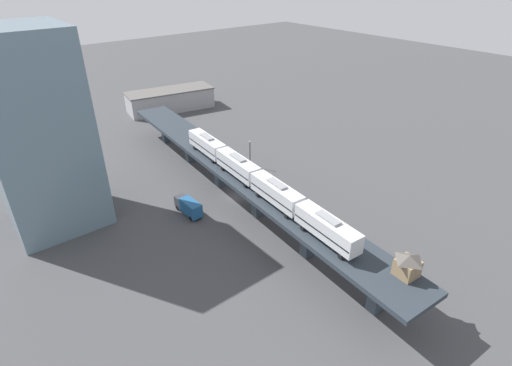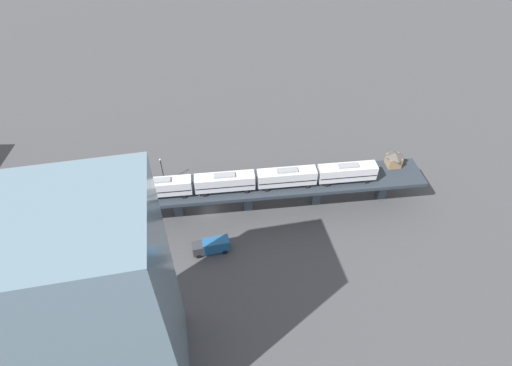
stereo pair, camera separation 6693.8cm
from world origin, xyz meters
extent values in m
plane|color=#424244|center=(0.00, 0.00, 0.00)|extent=(400.00, 400.00, 0.00)
cube|color=#283039|center=(0.00, 0.00, 6.69)|extent=(15.76, 92.38, 0.80)
cube|color=#333D47|center=(-3.09, -38.38, 3.14)|extent=(1.94, 1.94, 6.29)
cube|color=#333D47|center=(-1.89, -23.42, 3.14)|extent=(1.94, 1.94, 6.29)
cube|color=#333D47|center=(-0.68, -8.47, 3.14)|extent=(1.94, 1.94, 6.29)
cube|color=#333D47|center=(0.52, 6.48, 3.14)|extent=(1.94, 1.94, 6.29)
cube|color=#333D47|center=(1.73, 21.43, 3.14)|extent=(1.94, 1.94, 6.29)
cube|color=#333D47|center=(2.93, 36.38, 3.14)|extent=(1.94, 1.94, 6.29)
cube|color=silver|center=(-3.72, -28.78, 9.63)|extent=(3.75, 12.19, 3.10)
cube|color=black|center=(-3.72, -28.78, 9.33)|extent=(3.78, 11.95, 0.24)
cube|color=gray|center=(-3.72, -28.78, 11.36)|extent=(1.73, 4.30, 0.36)
cylinder|color=black|center=(-5.25, -32.87, 7.51)|extent=(0.29, 0.85, 0.84)
cylinder|color=black|center=(-2.87, -33.06, 7.51)|extent=(0.29, 0.85, 0.84)
cylinder|color=black|center=(-4.57, -24.49, 7.51)|extent=(0.29, 0.85, 0.84)
cylinder|color=black|center=(-2.20, -24.69, 7.51)|extent=(0.29, 0.85, 0.84)
cube|color=silver|center=(-2.71, -16.22, 9.63)|extent=(3.75, 12.19, 3.10)
cube|color=black|center=(-2.71, -16.22, 9.33)|extent=(3.78, 11.95, 0.24)
cube|color=gray|center=(-2.71, -16.22, 11.36)|extent=(1.73, 4.30, 0.36)
cylinder|color=black|center=(-4.23, -20.31, 7.51)|extent=(0.29, 0.85, 0.84)
cylinder|color=black|center=(-1.86, -20.50, 7.51)|extent=(0.29, 0.85, 0.84)
cylinder|color=black|center=(-3.56, -11.94, 7.51)|extent=(0.29, 0.85, 0.84)
cylinder|color=black|center=(-1.19, -12.13, 7.51)|extent=(0.29, 0.85, 0.84)
cube|color=silver|center=(-1.70, -3.66, 9.63)|extent=(3.75, 12.19, 3.10)
cube|color=black|center=(-1.70, -3.66, 9.33)|extent=(3.78, 11.95, 0.24)
cube|color=gray|center=(-1.70, -3.66, 11.36)|extent=(1.73, 4.30, 0.36)
cylinder|color=black|center=(-3.22, -7.75, 7.51)|extent=(0.29, 0.85, 0.84)
cylinder|color=black|center=(-0.85, -7.94, 7.51)|extent=(0.29, 0.85, 0.84)
cylinder|color=black|center=(-2.55, 0.62, 7.51)|extent=(0.29, 0.85, 0.84)
cylinder|color=black|center=(-0.18, 0.43, 7.51)|extent=(0.29, 0.85, 0.84)
cube|color=silver|center=(-0.69, 8.90, 9.63)|extent=(3.75, 12.19, 3.10)
cube|color=black|center=(-0.69, 8.90, 9.33)|extent=(3.78, 11.95, 0.24)
cube|color=gray|center=(-0.69, 8.90, 11.36)|extent=(1.73, 4.30, 0.36)
cylinder|color=black|center=(-2.21, 4.81, 7.51)|extent=(0.29, 0.85, 0.84)
cylinder|color=black|center=(0.16, 4.62, 7.51)|extent=(0.29, 0.85, 0.84)
cylinder|color=black|center=(-1.54, 13.18, 7.51)|extent=(0.29, 0.85, 0.84)
cylinder|color=black|center=(0.84, 12.99, 7.51)|extent=(0.29, 0.85, 0.84)
cube|color=#8C7251|center=(-0.87, -40.73, 8.34)|extent=(3.02, 3.02, 2.50)
pyramid|color=#4C4742|center=(-0.87, -40.73, 10.04)|extent=(3.47, 3.47, 0.90)
cube|color=silver|center=(7.75, -14.13, 0.73)|extent=(2.24, 4.56, 0.80)
cube|color=#1E2328|center=(7.74, -14.27, 1.51)|extent=(1.86, 2.36, 0.76)
cylinder|color=black|center=(6.76, -15.46, 0.33)|extent=(0.31, 0.68, 0.66)
cylinder|color=black|center=(8.46, -15.64, 0.33)|extent=(0.31, 0.68, 0.66)
cylinder|color=black|center=(7.05, -12.61, 0.33)|extent=(0.31, 0.68, 0.66)
cylinder|color=black|center=(8.75, -12.79, 0.33)|extent=(0.31, 0.68, 0.66)
cube|color=#B7BABF|center=(7.62, 20.63, 0.73)|extent=(2.03, 4.49, 0.80)
cube|color=#1E2328|center=(7.61, 20.48, 1.51)|extent=(1.76, 2.29, 0.76)
cylinder|color=black|center=(6.69, 19.25, 0.33)|extent=(0.28, 0.67, 0.66)
cylinder|color=black|center=(8.40, 19.16, 0.33)|extent=(0.28, 0.67, 0.66)
cylinder|color=black|center=(6.84, 22.10, 0.33)|extent=(0.28, 0.67, 0.66)
cylinder|color=black|center=(8.55, 22.01, 0.33)|extent=(0.28, 0.67, 0.66)
cube|color=#333338|center=(-11.04, 3.42, 1.65)|extent=(2.25, 2.05, 2.30)
cube|color=#1E5184|center=(-10.96, -0.18, 1.85)|extent=(2.42, 5.25, 2.70)
cylinder|color=black|center=(-10.05, 3.44, 0.50)|extent=(0.37, 1.01, 1.00)
cylinder|color=black|center=(-12.03, 3.39, 0.50)|extent=(0.37, 1.01, 1.00)
cylinder|color=black|center=(-9.89, -1.72, 0.50)|extent=(0.37, 1.01, 1.00)
cylinder|color=black|center=(-11.96, -1.77, 0.50)|extent=(0.37, 1.01, 1.00)
cylinder|color=black|center=(11.52, 9.29, 3.25)|extent=(0.20, 0.20, 6.50)
sphere|color=beige|center=(11.52, 9.29, 6.72)|extent=(0.44, 0.44, 0.44)
cube|color=#99999E|center=(17.51, 60.39, 3.20)|extent=(29.27, 14.49, 6.40)
cube|color=#595654|center=(17.51, 60.39, 6.60)|extent=(29.85, 14.78, 0.40)
cube|color=slate|center=(-31.50, 14.83, 18.00)|extent=(16.00, 16.00, 36.00)
camera|label=1|loc=(-42.85, -59.99, 44.71)|focal=28.00mm
camera|label=2|loc=(-60.33, 1.70, 63.92)|focal=28.00mm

